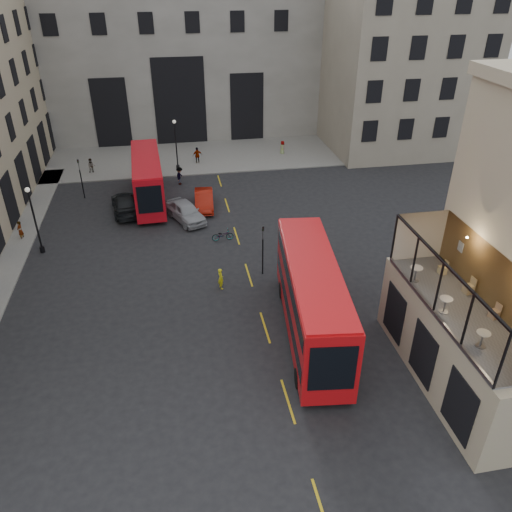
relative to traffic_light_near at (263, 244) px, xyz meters
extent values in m
plane|color=black|center=(1.00, -12.00, -2.42)|extent=(140.00, 140.00, 0.00)
cube|color=black|center=(5.98, -12.00, -0.42)|extent=(0.08, 9.20, 3.00)
cube|color=brown|center=(8.97, -12.00, 3.62)|extent=(0.04, 10.00, 2.90)
cube|color=beige|center=(7.50, -7.00, 3.62)|extent=(3.00, 0.04, 2.90)
cube|color=black|center=(7.50, -12.00, 5.08)|extent=(3.00, 10.00, 0.04)
cube|color=slate|center=(6.00, -12.00, 2.28)|extent=(0.12, 10.00, 0.18)
cube|color=black|center=(6.00, -12.00, 5.03)|extent=(0.12, 10.00, 0.10)
cube|color=beige|center=(8.92, -8.80, 3.78)|extent=(0.04, 0.45, 0.55)
cylinder|color=#FFD899|center=(8.30, -10.00, 5.03)|extent=(0.12, 0.12, 0.05)
cube|color=tan|center=(7.50, -12.00, -0.17)|extent=(3.00, 11.00, 4.50)
cube|color=slate|center=(7.50, -12.00, 2.12)|extent=(3.00, 10.00, 0.10)
cube|color=#9D9A92|center=(-4.00, 36.00, 6.58)|extent=(34.00, 10.00, 18.00)
cube|color=black|center=(-4.00, 30.96, 2.58)|extent=(6.00, 0.12, 10.00)
cube|color=black|center=(-12.00, 30.96, 1.58)|extent=(4.00, 0.12, 8.00)
cube|color=black|center=(4.00, 30.96, 1.58)|extent=(4.00, 0.12, 8.00)
cube|color=gray|center=(21.00, 28.00, 7.58)|extent=(16.00, 18.00, 20.00)
cube|color=slate|center=(-5.00, 26.00, -2.36)|extent=(40.00, 12.00, 0.12)
cylinder|color=black|center=(0.00, 0.00, -1.02)|extent=(0.10, 0.10, 2.80)
imported|color=black|center=(0.00, 0.00, 0.88)|extent=(0.16, 0.20, 1.00)
cylinder|color=black|center=(-14.00, 16.00, -1.02)|extent=(0.10, 0.10, 2.80)
imported|color=black|center=(-14.00, 16.00, 0.88)|extent=(0.16, 0.20, 1.00)
cylinder|color=black|center=(-16.00, 6.00, 0.08)|extent=(0.14, 0.14, 5.00)
cylinder|color=black|center=(-16.00, 6.00, -2.17)|extent=(0.36, 0.36, 0.50)
sphere|color=silver|center=(-16.00, 6.00, 2.73)|extent=(0.36, 0.36, 0.36)
cylinder|color=black|center=(-5.00, 22.00, 0.08)|extent=(0.14, 0.14, 5.00)
cylinder|color=black|center=(-5.00, 22.00, -2.17)|extent=(0.36, 0.36, 0.50)
sphere|color=silver|center=(-5.00, 22.00, 2.73)|extent=(0.36, 0.36, 0.36)
cube|color=red|center=(1.50, -7.04, 0.15)|extent=(4.13, 12.28, 4.27)
cube|color=black|center=(1.50, -7.04, -0.45)|extent=(4.10, 11.63, 0.88)
cube|color=black|center=(1.50, -7.04, 1.46)|extent=(4.10, 11.63, 0.88)
cube|color=red|center=(1.50, -7.04, 2.31)|extent=(4.00, 12.03, 0.13)
cylinder|color=black|center=(0.71, -3.07, -1.88)|extent=(0.43, 1.12, 1.09)
cylinder|color=black|center=(3.19, -3.36, -1.88)|extent=(0.43, 1.12, 1.09)
cylinder|color=black|center=(-0.24, -11.08, -1.88)|extent=(0.43, 1.12, 1.09)
cylinder|color=black|center=(2.24, -11.37, -1.88)|extent=(0.43, 1.12, 1.09)
cube|color=red|center=(-7.91, 14.09, -0.13)|extent=(2.89, 10.82, 3.80)
cube|color=black|center=(-7.91, 14.09, -0.67)|extent=(2.91, 10.24, 0.78)
cube|color=black|center=(-7.91, 14.09, 1.04)|extent=(2.91, 10.24, 0.78)
cube|color=red|center=(-7.91, 14.09, 1.80)|extent=(2.79, 10.60, 0.12)
cylinder|color=black|center=(-9.16, 17.48, -1.94)|extent=(0.31, 0.99, 0.98)
cylinder|color=black|center=(-6.96, 17.57, -1.94)|extent=(0.31, 0.99, 0.98)
cylinder|color=black|center=(-8.85, 10.30, -1.94)|extent=(0.31, 0.99, 0.98)
cylinder|color=black|center=(-6.65, 10.39, -1.94)|extent=(0.31, 0.99, 0.98)
imported|color=#989A9F|center=(-4.84, 9.60, -1.60)|extent=(3.69, 5.23, 1.65)
imported|color=#9B1609|center=(-3.08, 11.85, -1.66)|extent=(1.92, 4.72, 1.52)
imported|color=black|center=(-10.00, 12.21, -1.62)|extent=(2.97, 5.77, 1.60)
imported|color=gray|center=(-2.19, 5.47, -1.97)|extent=(1.75, 0.70, 0.91)
imported|color=yellow|center=(-3.13, -1.28, -1.65)|extent=(0.52, 0.65, 1.54)
imported|color=gray|center=(-13.88, 22.34, -1.59)|extent=(0.91, 0.77, 1.66)
imported|color=gray|center=(-4.96, 17.79, -1.53)|extent=(1.05, 1.32, 1.79)
imported|color=gray|center=(-2.77, 23.52, -1.51)|extent=(1.14, 0.65, 1.83)
imported|color=gray|center=(7.09, 24.89, -1.64)|extent=(0.74, 0.89, 1.56)
imported|color=gray|center=(-18.00, 8.47, -1.63)|extent=(0.52, 0.66, 1.59)
cylinder|color=beige|center=(6.90, -14.58, 2.91)|extent=(0.60, 0.60, 0.04)
cylinder|color=slate|center=(6.90, -14.58, 2.55)|extent=(0.08, 0.08, 0.70)
cylinder|color=slate|center=(6.90, -14.58, 2.19)|extent=(0.44, 0.44, 0.03)
cylinder|color=beige|center=(6.56, -11.97, 2.93)|extent=(0.62, 0.62, 0.04)
cylinder|color=slate|center=(6.56, -11.97, 2.56)|extent=(0.08, 0.08, 0.73)
cylinder|color=slate|center=(6.56, -11.97, 2.19)|extent=(0.46, 0.46, 0.03)
cylinder|color=white|center=(6.42, -9.15, 2.96)|extent=(0.65, 0.65, 0.04)
cylinder|color=slate|center=(6.42, -9.15, 2.57)|extent=(0.09, 0.09, 0.75)
cylinder|color=slate|center=(6.42, -9.15, 2.19)|extent=(0.47, 0.47, 0.03)
cube|color=tan|center=(8.65, -12.83, 2.38)|extent=(0.45, 0.45, 0.41)
cube|color=tan|center=(8.82, -12.79, 2.76)|extent=(0.11, 0.38, 0.36)
cube|color=tan|center=(8.56, -10.71, 2.41)|extent=(0.47, 0.47, 0.46)
cube|color=tan|center=(8.76, -10.70, 2.85)|extent=(0.08, 0.44, 0.41)
cube|color=tan|center=(8.18, -8.76, 2.38)|extent=(0.40, 0.40, 0.41)
cube|color=tan|center=(8.35, -8.76, 2.77)|extent=(0.05, 0.38, 0.36)
camera|label=1|loc=(-5.78, -29.43, 16.70)|focal=35.00mm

